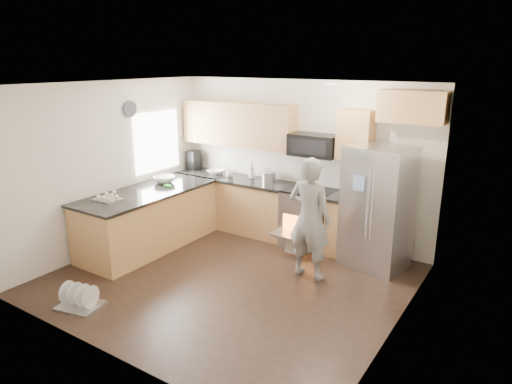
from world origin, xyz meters
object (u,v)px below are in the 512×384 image
Objects in this scene: refrigerator at (377,208)px; dish_rack at (80,301)px; stove_range at (309,205)px; person at (310,219)px.

dish_rack is (-2.58, -3.10, -0.80)m from refrigerator.
dish_rack is (-1.43, -3.26, -0.59)m from stove_range.
dish_rack is at bearing -119.81° from refrigerator.
stove_range is at bearing 66.29° from dish_rack.
person is 2.97× the size of dish_rack.
person reaches higher than dish_rack.
stove_range is at bearing -62.41° from person.
refrigerator is at bearing -8.15° from stove_range.
refrigerator is 1.06m from person.
stove_range reaches higher than refrigerator.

